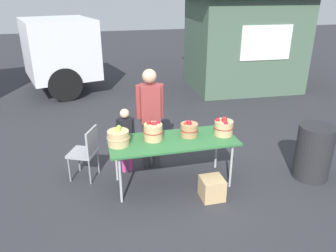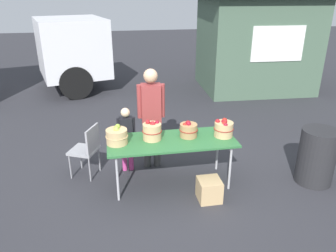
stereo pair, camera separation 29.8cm
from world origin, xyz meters
TOP-DOWN VIEW (x-y plane):
  - ground_plane at (0.00, 0.00)m, footprint 40.00×40.00m
  - market_table at (0.00, 0.00)m, footprint 1.90×0.76m
  - apple_basket_green_0 at (-0.80, 0.03)m, footprint 0.33×0.33m
  - apple_basket_red_0 at (-0.28, 0.08)m, footprint 0.29×0.29m
  - apple_basket_red_1 at (0.27, 0.08)m, footprint 0.28×0.28m
  - apple_basket_red_2 at (0.80, 0.00)m, footprint 0.30×0.30m
  - vendor_adult at (-0.22, 0.62)m, footprint 0.45×0.24m
  - child_customer at (-0.64, 0.54)m, footprint 0.29×0.15m
  - food_kiosk at (3.42, 4.84)m, footprint 3.62×3.05m
  - folding_chair at (-1.27, 0.48)m, footprint 0.53×0.53m
  - trash_barrel at (2.21, -0.33)m, footprint 0.56×0.56m
  - produce_crate at (0.46, -0.51)m, footprint 0.32×0.32m

SIDE VIEW (x-z plane):
  - ground_plane at x=0.00m, z-range 0.00..0.00m
  - produce_crate at x=0.46m, z-range 0.00..0.32m
  - trash_barrel at x=2.21m, z-range 0.00..0.88m
  - folding_chair at x=-1.27m, z-range 0.08..0.94m
  - child_customer at x=-0.64m, z-range 0.10..1.20m
  - market_table at x=0.00m, z-range 0.33..1.08m
  - apple_basket_red_1 at x=0.27m, z-range 0.74..0.99m
  - apple_basket_green_0 at x=-0.80m, z-range 0.73..1.00m
  - apple_basket_red_2 at x=0.80m, z-range 0.73..1.02m
  - apple_basket_red_0 at x=-0.28m, z-range 0.73..1.03m
  - vendor_adult at x=-0.22m, z-range 0.15..1.84m
  - food_kiosk at x=3.42m, z-range 0.01..2.75m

